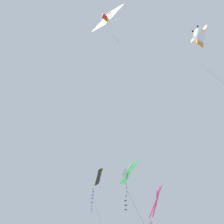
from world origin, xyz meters
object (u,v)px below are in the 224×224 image
(kite_diamond_mid_left, at_px, (99,178))
(kite_delta_near_left, at_px, (107,18))
(kite_fish_upper_right, at_px, (199,36))
(kite_delta_highest, at_px, (128,173))
(kite_diamond_low_drifter, at_px, (156,202))

(kite_diamond_mid_left, xyz_separation_m, kite_delta_near_left, (8.37, -3.84, 7.85))
(kite_delta_near_left, bearing_deg, kite_fish_upper_right, -126.04)
(kite_delta_highest, bearing_deg, kite_delta_near_left, 144.82)
(kite_delta_highest, bearing_deg, kite_diamond_low_drifter, 179.31)
(kite_delta_highest, relative_size, kite_diamond_mid_left, 0.61)
(kite_delta_near_left, bearing_deg, kite_diamond_low_drifter, -82.13)
(kite_diamond_mid_left, bearing_deg, kite_diamond_low_drifter, -165.77)
(kite_diamond_mid_left, relative_size, kite_delta_near_left, 2.03)
(kite_diamond_mid_left, relative_size, kite_fish_upper_right, 0.99)
(kite_delta_highest, height_order, kite_diamond_low_drifter, kite_delta_highest)
(kite_diamond_low_drifter, bearing_deg, kite_delta_highest, 1.61)
(kite_fish_upper_right, bearing_deg, kite_diamond_low_drifter, 22.13)
(kite_delta_near_left, relative_size, kite_fish_upper_right, 0.49)
(kite_delta_highest, height_order, kite_diamond_mid_left, kite_diamond_mid_left)
(kite_diamond_mid_left, bearing_deg, kite_fish_upper_right, -155.99)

